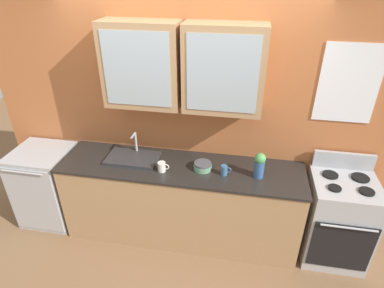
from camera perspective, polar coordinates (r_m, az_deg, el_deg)
ground_plane at (r=3.91m, az=-1.87°, el=-15.39°), size 10.00×10.00×0.00m
back_wall_unit at (r=3.31m, az=-1.05°, el=8.00°), size 4.29×0.41×2.87m
counter at (r=3.60m, az=-1.99°, el=-10.15°), size 2.55×0.64×0.93m
stove_range at (r=3.68m, az=24.40°, el=-12.16°), size 0.62×0.62×1.11m
sink_faucet at (r=3.47m, az=-10.50°, el=-2.40°), size 0.55×0.33×0.26m
bowl_stack at (r=3.25m, az=1.92°, el=-3.92°), size 0.18×0.18×0.08m
vase at (r=3.15m, az=11.95°, el=-3.64°), size 0.11×0.11×0.27m
cup_near_sink at (r=3.23m, az=-5.38°, el=-4.07°), size 0.12×0.08×0.10m
cup_near_bowls at (r=3.18m, az=5.80°, el=-4.66°), size 0.10×0.07×0.10m
dishwasher at (r=4.18m, az=-24.30°, el=-6.74°), size 0.62×0.63×0.93m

